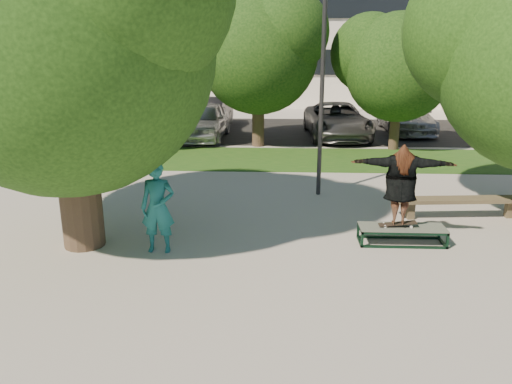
{
  "coord_description": "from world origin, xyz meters",
  "views": [
    {
      "loc": [
        -0.14,
        -8.62,
        4.06
      ],
      "look_at": [
        -0.56,
        0.6,
        1.34
      ],
      "focal_mm": 35.0,
      "sensor_mm": 36.0,
      "label": 1
    }
  ],
  "objects_px": {
    "lamppost": "(322,81)",
    "car_grey": "(337,120)",
    "tree_left": "(60,25)",
    "bench": "(461,201)",
    "car_silver_a": "(204,121)",
    "car_silver_b": "(406,116)",
    "bystander": "(158,207)",
    "grind_box": "(402,235)",
    "car_dark": "(209,113)"
  },
  "relations": [
    {
      "from": "lamppost",
      "to": "car_grey",
      "type": "height_order",
      "value": "lamppost"
    },
    {
      "from": "tree_left",
      "to": "bench",
      "type": "height_order",
      "value": "tree_left"
    },
    {
      "from": "car_silver_a",
      "to": "car_silver_b",
      "type": "distance_m",
      "value": 9.79
    },
    {
      "from": "car_grey",
      "to": "bystander",
      "type": "bearing_deg",
      "value": -113.73
    },
    {
      "from": "grind_box",
      "to": "bench",
      "type": "xyz_separation_m",
      "value": [
        1.8,
        1.7,
        0.24
      ]
    },
    {
      "from": "tree_left",
      "to": "grind_box",
      "type": "xyz_separation_m",
      "value": [
        6.79,
        0.32,
        -4.23
      ]
    },
    {
      "from": "bystander",
      "to": "bench",
      "type": "relative_size",
      "value": 0.56
    },
    {
      "from": "grind_box",
      "to": "car_silver_a",
      "type": "relative_size",
      "value": 0.37
    },
    {
      "from": "car_dark",
      "to": "bystander",
      "type": "bearing_deg",
      "value": -80.66
    },
    {
      "from": "grind_box",
      "to": "bench",
      "type": "distance_m",
      "value": 2.49
    },
    {
      "from": "bench",
      "to": "car_silver_b",
      "type": "distance_m",
      "value": 12.87
    },
    {
      "from": "car_silver_b",
      "to": "grind_box",
      "type": "bearing_deg",
      "value": -102.69
    },
    {
      "from": "bystander",
      "to": "grind_box",
      "type": "bearing_deg",
      "value": 6.86
    },
    {
      "from": "lamppost",
      "to": "car_silver_b",
      "type": "bearing_deg",
      "value": 65.3
    },
    {
      "from": "car_silver_a",
      "to": "bystander",
      "type": "bearing_deg",
      "value": -84.04
    },
    {
      "from": "lamppost",
      "to": "car_dark",
      "type": "xyz_separation_m",
      "value": [
        -4.66,
        11.34,
        -2.38
      ]
    },
    {
      "from": "car_silver_a",
      "to": "lamppost",
      "type": "bearing_deg",
      "value": -60.45
    },
    {
      "from": "car_dark",
      "to": "car_silver_b",
      "type": "relative_size",
      "value": 0.89
    },
    {
      "from": "grind_box",
      "to": "bystander",
      "type": "distance_m",
      "value": 5.14
    },
    {
      "from": "lamppost",
      "to": "grind_box",
      "type": "xyz_separation_m",
      "value": [
        1.5,
        -3.59,
        -2.96
      ]
    },
    {
      "from": "bench",
      "to": "lamppost",
      "type": "bearing_deg",
      "value": 145.33
    },
    {
      "from": "tree_left",
      "to": "lamppost",
      "type": "distance_m",
      "value": 6.7
    },
    {
      "from": "lamppost",
      "to": "grind_box",
      "type": "bearing_deg",
      "value": -67.32
    },
    {
      "from": "lamppost",
      "to": "grind_box",
      "type": "height_order",
      "value": "lamppost"
    },
    {
      "from": "grind_box",
      "to": "car_dark",
      "type": "height_order",
      "value": "car_dark"
    },
    {
      "from": "tree_left",
      "to": "car_grey",
      "type": "relative_size",
      "value": 1.27
    },
    {
      "from": "grind_box",
      "to": "car_dark",
      "type": "relative_size",
      "value": 0.38
    },
    {
      "from": "tree_left",
      "to": "bench",
      "type": "xyz_separation_m",
      "value": [
        8.59,
        2.02,
        -3.99
      ]
    },
    {
      "from": "car_grey",
      "to": "car_silver_b",
      "type": "xyz_separation_m",
      "value": [
        3.5,
        1.7,
        -0.02
      ]
    },
    {
      "from": "car_silver_a",
      "to": "car_silver_b",
      "type": "height_order",
      "value": "car_silver_a"
    },
    {
      "from": "car_silver_a",
      "to": "car_grey",
      "type": "xyz_separation_m",
      "value": [
        6.0,
        0.67,
        -0.04
      ]
    },
    {
      "from": "lamppost",
      "to": "grind_box",
      "type": "relative_size",
      "value": 3.39
    },
    {
      "from": "bench",
      "to": "car_grey",
      "type": "bearing_deg",
      "value": 94.33
    },
    {
      "from": "bench",
      "to": "grind_box",
      "type": "bearing_deg",
      "value": -141.51
    },
    {
      "from": "lamppost",
      "to": "car_dark",
      "type": "relative_size",
      "value": 1.3
    },
    {
      "from": "tree_left",
      "to": "bystander",
      "type": "height_order",
      "value": "tree_left"
    },
    {
      "from": "car_grey",
      "to": "car_silver_b",
      "type": "height_order",
      "value": "car_grey"
    },
    {
      "from": "car_silver_b",
      "to": "car_silver_a",
      "type": "bearing_deg",
      "value": -165.07
    },
    {
      "from": "tree_left",
      "to": "bench",
      "type": "distance_m",
      "value": 9.69
    },
    {
      "from": "bench",
      "to": "tree_left",
      "type": "bearing_deg",
      "value": -171.69
    },
    {
      "from": "tree_left",
      "to": "car_grey",
      "type": "bearing_deg",
      "value": 62.56
    },
    {
      "from": "car_grey",
      "to": "grind_box",
      "type": "bearing_deg",
      "value": -93.11
    },
    {
      "from": "car_silver_b",
      "to": "car_dark",
      "type": "bearing_deg",
      "value": 178.16
    },
    {
      "from": "car_silver_a",
      "to": "car_dark",
      "type": "bearing_deg",
      "value": 94.89
    },
    {
      "from": "lamppost",
      "to": "car_silver_b",
      "type": "xyz_separation_m",
      "value": [
        5.0,
        10.87,
        -2.39
      ]
    },
    {
      "from": "bystander",
      "to": "tree_left",
      "type": "bearing_deg",
      "value": 169.13
    },
    {
      "from": "bench",
      "to": "car_silver_a",
      "type": "relative_size",
      "value": 0.7
    },
    {
      "from": "car_silver_a",
      "to": "car_grey",
      "type": "distance_m",
      "value": 6.04
    },
    {
      "from": "lamppost",
      "to": "bench",
      "type": "relative_size",
      "value": 1.82
    },
    {
      "from": "tree_left",
      "to": "grind_box",
      "type": "relative_size",
      "value": 3.95
    }
  ]
}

